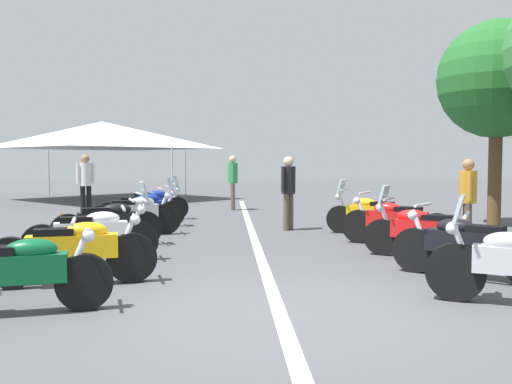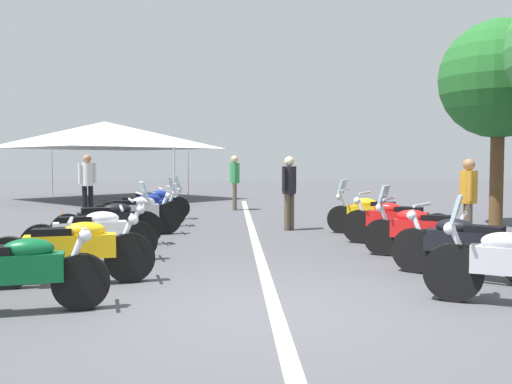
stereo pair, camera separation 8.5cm
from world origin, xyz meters
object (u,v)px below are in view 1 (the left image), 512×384
(motorcycle_left_row_4, at_px, (135,214))
(bystander_2, at_px, (86,180))
(motorcycle_right_row_2, at_px, (422,231))
(event_tent, at_px, (102,135))
(bystander_3, at_px, (468,195))
(motorcycle_left_row_5, at_px, (142,208))
(roadside_tree_1, at_px, (497,80))
(motorcycle_right_row_4, at_px, (371,214))
(bystander_1, at_px, (288,187))
(motorcycle_left_row_2, at_px, (92,234))
(motorcycle_left_row_6, at_px, (153,203))
(bystander_0, at_px, (233,178))
(traffic_cone_0, at_px, (62,226))
(motorcycle_left_row_0, at_px, (16,272))
(motorcycle_left_row_3, at_px, (109,222))
(motorcycle_left_row_1, at_px, (74,250))
(motorcycle_right_row_1, at_px, (467,245))
(motorcycle_right_row_3, at_px, (396,221))

(motorcycle_left_row_4, height_order, bystander_2, bystander_2)
(motorcycle_right_row_2, height_order, event_tent, event_tent)
(motorcycle_right_row_2, xyz_separation_m, bystander_3, (1.22, -1.30, 0.50))
(motorcycle_left_row_5, xyz_separation_m, event_tent, (9.72, 3.06, 2.18))
(motorcycle_left_row_4, height_order, roadside_tree_1, roadside_tree_1)
(motorcycle_right_row_2, relative_size, motorcycle_right_row_4, 0.95)
(motorcycle_left_row_5, xyz_separation_m, bystander_1, (-0.68, -3.46, 0.54))
(bystander_2, bearing_deg, bystander_3, -159.51)
(motorcycle_left_row_2, xyz_separation_m, bystander_1, (4.00, -3.53, 0.54))
(motorcycle_left_row_6, bearing_deg, bystander_0, 37.53)
(motorcycle_left_row_5, distance_m, motorcycle_left_row_6, 1.67)
(bystander_1, relative_size, bystander_3, 1.04)
(motorcycle_left_row_2, relative_size, traffic_cone_0, 3.35)
(traffic_cone_0, distance_m, roadside_tree_1, 10.59)
(bystander_0, bearing_deg, motorcycle_left_row_0, -101.32)
(motorcycle_left_row_3, bearing_deg, event_tent, 82.69)
(motorcycle_left_row_1, xyz_separation_m, bystander_1, (5.62, -3.38, 0.54))
(bystander_2, relative_size, event_tent, 0.25)
(bystander_2, distance_m, event_tent, 7.21)
(motorcycle_right_row_1, bearing_deg, bystander_1, -31.71)
(motorcycle_left_row_2, distance_m, bystander_1, 5.37)
(bystander_0, height_order, event_tent, event_tent)
(motorcycle_left_row_6, relative_size, event_tent, 0.28)
(event_tent, bearing_deg, motorcycle_left_row_3, -167.15)
(motorcycle_left_row_6, xyz_separation_m, traffic_cone_0, (-3.79, 1.32, -0.17))
(traffic_cone_0, distance_m, bystander_3, 7.96)
(motorcycle_left_row_1, distance_m, bystander_1, 6.58)
(motorcycle_left_row_1, bearing_deg, event_tent, 88.00)
(motorcycle_left_row_4, height_order, bystander_0, bystander_0)
(motorcycle_right_row_1, bearing_deg, motorcycle_left_row_3, 10.19)
(motorcycle_right_row_2, bearing_deg, motorcycle_left_row_1, 50.30)
(motorcycle_right_row_3, distance_m, bystander_3, 1.41)
(motorcycle_right_row_4, relative_size, bystander_0, 1.05)
(bystander_0, xyz_separation_m, roadside_tree_1, (-4.81, -6.37, 2.51))
(motorcycle_left_row_1, xyz_separation_m, motorcycle_right_row_2, (1.77, -5.17, -0.00))
(motorcycle_left_row_0, xyz_separation_m, roadside_tree_1, (7.50, -8.75, 3.11))
(motorcycle_right_row_2, distance_m, bystander_3, 1.85)
(bystander_0, bearing_deg, motorcycle_right_row_4, -65.19)
(motorcycle_left_row_6, bearing_deg, motorcycle_left_row_0, -107.21)
(motorcycle_left_row_4, xyz_separation_m, bystander_0, (6.10, -2.17, 0.58))
(motorcycle_left_row_0, bearing_deg, motorcycle_left_row_6, 75.88)
(motorcycle_right_row_2, distance_m, motorcycle_right_row_4, 2.95)
(bystander_3, relative_size, event_tent, 0.24)
(motorcycle_left_row_1, xyz_separation_m, traffic_cone_0, (4.19, 1.37, -0.17))
(motorcycle_right_row_4, distance_m, bystander_3, 2.27)
(motorcycle_right_row_3, bearing_deg, motorcycle_left_row_1, 63.38)
(event_tent, bearing_deg, motorcycle_left_row_4, -164.37)
(motorcycle_left_row_3, relative_size, motorcycle_right_row_4, 1.06)
(motorcycle_right_row_1, distance_m, bystander_0, 11.23)
(motorcycle_left_row_5, distance_m, bystander_1, 3.57)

